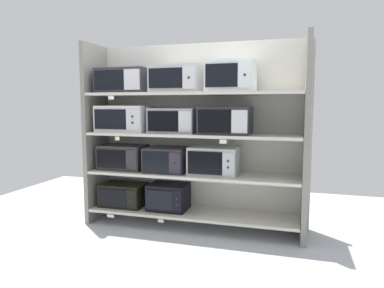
% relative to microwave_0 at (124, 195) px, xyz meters
% --- Properties ---
extents(ground, '(6.31, 6.00, 0.02)m').
position_rel_microwave_0_xyz_m(ground, '(0.84, -1.00, -0.32)').
color(ground, '#B2B7BC').
extents(back_panel, '(2.51, 0.04, 2.06)m').
position_rel_microwave_0_xyz_m(back_panel, '(0.84, 0.28, 0.72)').
color(back_panel, beige).
rests_on(back_panel, ground).
extents(upright_left, '(0.05, 0.51, 2.06)m').
position_rel_microwave_0_xyz_m(upright_left, '(-0.34, 0.00, 0.72)').
color(upright_left, gray).
rests_on(upright_left, ground).
extents(upright_right, '(0.05, 0.51, 2.06)m').
position_rel_microwave_0_xyz_m(upright_right, '(2.02, 0.00, 0.72)').
color(upright_right, gray).
rests_on(upright_right, ground).
extents(shelf_0, '(2.31, 0.51, 0.03)m').
position_rel_microwave_0_xyz_m(shelf_0, '(0.84, 0.00, -0.15)').
color(shelf_0, beige).
rests_on(shelf_0, ground).
extents(microwave_0, '(0.51, 0.36, 0.26)m').
position_rel_microwave_0_xyz_m(microwave_0, '(0.00, 0.00, 0.00)').
color(microwave_0, black).
rests_on(microwave_0, shelf_0).
extents(microwave_1, '(0.43, 0.35, 0.30)m').
position_rel_microwave_0_xyz_m(microwave_1, '(0.56, 0.00, 0.02)').
color(microwave_1, black).
rests_on(microwave_1, shelf_0).
extents(price_tag_0, '(0.09, 0.00, 0.03)m').
position_rel_microwave_0_xyz_m(price_tag_0, '(-0.03, -0.26, -0.18)').
color(price_tag_0, white).
extents(price_tag_1, '(0.06, 0.00, 0.03)m').
position_rel_microwave_0_xyz_m(price_tag_1, '(0.57, -0.26, -0.18)').
color(price_tag_1, beige).
extents(shelf_1, '(2.31, 0.51, 0.03)m').
position_rel_microwave_0_xyz_m(shelf_1, '(0.84, 0.00, 0.29)').
color(shelf_1, beige).
extents(microwave_2, '(0.52, 0.36, 0.28)m').
position_rel_microwave_0_xyz_m(microwave_2, '(0.01, 0.00, 0.45)').
color(microwave_2, '#2F2A2C').
rests_on(microwave_2, shelf_1).
extents(microwave_3, '(0.46, 0.41, 0.27)m').
position_rel_microwave_0_xyz_m(microwave_3, '(0.55, -0.00, 0.44)').
color(microwave_3, '#2C2732').
rests_on(microwave_3, shelf_1).
extents(microwave_4, '(0.52, 0.39, 0.30)m').
position_rel_microwave_0_xyz_m(microwave_4, '(1.09, -0.00, 0.46)').
color(microwave_4, '#B2BBB9').
rests_on(microwave_4, shelf_1).
extents(shelf_2, '(2.31, 0.51, 0.03)m').
position_rel_microwave_0_xyz_m(shelf_2, '(0.84, 0.00, 0.73)').
color(shelf_2, beige).
extents(microwave_5, '(0.58, 0.42, 0.30)m').
position_rel_microwave_0_xyz_m(microwave_5, '(0.03, 0.00, 0.89)').
color(microwave_5, silver).
rests_on(microwave_5, shelf_2).
extents(microwave_6, '(0.51, 0.35, 0.27)m').
position_rel_microwave_0_xyz_m(microwave_6, '(0.63, -0.00, 0.88)').
color(microwave_6, '#A1A7AC').
rests_on(microwave_6, shelf_2).
extents(microwave_7, '(0.53, 0.43, 0.29)m').
position_rel_microwave_0_xyz_m(microwave_7, '(1.21, -0.00, 0.89)').
color(microwave_7, '#27282D').
rests_on(microwave_7, shelf_2).
extents(price_tag_2, '(0.05, 0.00, 0.04)m').
position_rel_microwave_0_xyz_m(price_tag_2, '(0.07, -0.26, 0.69)').
color(price_tag_2, beige).
extents(price_tag_3, '(0.07, 0.00, 0.04)m').
position_rel_microwave_0_xyz_m(price_tag_3, '(1.24, -0.26, 0.69)').
color(price_tag_3, beige).
extents(shelf_3, '(2.31, 0.51, 0.03)m').
position_rel_microwave_0_xyz_m(shelf_3, '(0.84, 0.00, 1.17)').
color(shelf_3, beige).
extents(microwave_8, '(0.58, 0.37, 0.27)m').
position_rel_microwave_0_xyz_m(microwave_8, '(0.04, 0.00, 1.32)').
color(microwave_8, '#2F2C38').
rests_on(microwave_8, shelf_3).
extents(microwave_9, '(0.54, 0.39, 0.29)m').
position_rel_microwave_0_xyz_m(microwave_9, '(0.67, 0.00, 1.33)').
color(microwave_9, '#B9B6B6').
rests_on(microwave_9, shelf_3).
extents(microwave_10, '(0.49, 0.40, 0.31)m').
position_rel_microwave_0_xyz_m(microwave_10, '(1.27, 0.00, 1.34)').
color(microwave_10, silver).
rests_on(microwave_10, shelf_3).
extents(price_tag_4, '(0.07, 0.00, 0.04)m').
position_rel_microwave_0_xyz_m(price_tag_4, '(0.01, -0.26, 1.13)').
color(price_tag_4, white).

